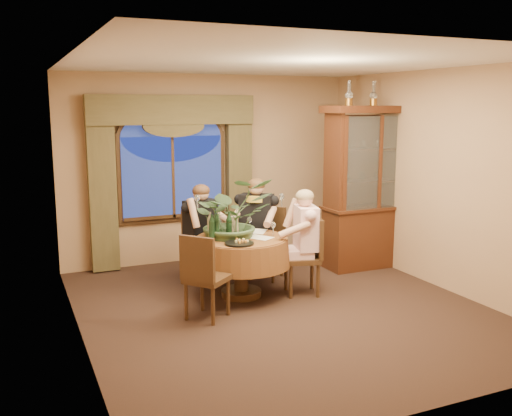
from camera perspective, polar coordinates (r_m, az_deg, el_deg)
name	(u,v)px	position (r m, az deg, el deg)	size (l,w,h in m)	color
floor	(282,308)	(6.78, 2.60, -9.98)	(5.00, 5.00, 0.00)	black
wall_back	(210,168)	(8.73, -4.64, 3.99)	(4.50, 4.50, 0.00)	#9E7856
wall_right	(440,180)	(7.69, 17.90, 2.70)	(5.00, 5.00, 0.00)	#9E7856
ceiling	(284,62)	(6.38, 2.80, 14.35)	(5.00, 5.00, 0.00)	white
window	(173,177)	(8.49, -8.30, 3.07)	(1.62, 0.10, 1.32)	navy
arched_transom	(172,124)	(8.43, -8.44, 8.33)	(1.60, 0.06, 0.44)	navy
drapery_left	(103,190)	(8.25, -15.10, 1.77)	(0.38, 0.14, 2.32)	#484023
drapery_right	(239,182)	(8.79, -1.71, 2.61)	(0.38, 0.14, 2.32)	#484023
swag_valance	(173,110)	(8.35, -8.33, 9.69)	(2.45, 0.16, 0.42)	#484023
dining_table	(241,267)	(7.08, -1.49, -5.90)	(1.22, 1.22, 0.75)	maroon
china_cabinet	(370,188)	(8.43, 11.35, 2.02)	(1.44, 0.57, 2.34)	#38180B
oil_lamp_left	(349,93)	(8.12, 9.29, 11.26)	(0.11, 0.11, 0.34)	#A5722D
oil_lamp_center	(374,93)	(8.35, 11.68, 11.15)	(0.11, 0.11, 0.34)	#A5722D
oil_lamp_right	(397,94)	(8.59, 13.94, 11.03)	(0.11, 0.11, 0.34)	#A5722D
chair_right	(302,257)	(7.16, 4.61, -4.87)	(0.42, 0.42, 0.96)	black
chair_back_right	(266,244)	(7.78, 0.99, -3.62)	(0.42, 0.42, 0.96)	black
chair_back	(204,246)	(7.69, -5.23, -3.82)	(0.42, 0.42, 0.96)	black
chair_front_left	(207,276)	(6.36, -4.92, -6.81)	(0.42, 0.42, 0.96)	black
person_pink	(306,242)	(7.16, 4.99, -3.36)	(0.48, 0.44, 1.33)	beige
person_back	(201,234)	(7.57, -5.55, -2.60)	(0.48, 0.44, 1.34)	black
person_scarf	(257,229)	(7.72, 0.05, -2.08)	(0.50, 0.46, 1.39)	black
stoneware_vase	(234,226)	(7.02, -2.24, -1.83)	(0.13, 0.13, 0.25)	#8B755D
centerpiece_plant	(232,186)	(6.95, -2.46, 2.20)	(0.97, 1.08, 0.84)	#3C5836
olive_bowl	(244,236)	(6.97, -1.24, -2.79)	(0.14, 0.14, 0.04)	#4C5227
cheese_platter	(239,243)	(6.63, -1.68, -3.56)	(0.34, 0.34, 0.02)	black
wine_bottle_0	(216,224)	(6.98, -4.02, -1.58)	(0.07, 0.07, 0.33)	black
wine_bottle_1	(210,225)	(6.89, -4.60, -1.75)	(0.07, 0.07, 0.33)	tan
wine_bottle_2	(212,228)	(6.75, -4.45, -2.00)	(0.07, 0.07, 0.33)	black
wine_bottle_3	(216,227)	(6.80, -3.99, -1.91)	(0.07, 0.07, 0.33)	black
wine_bottle_4	(229,226)	(6.87, -2.71, -1.76)	(0.07, 0.07, 0.33)	black
tasting_paper_0	(260,237)	(6.95, 0.38, -2.96)	(0.21, 0.30, 0.00)	white
tasting_paper_1	(257,231)	(7.29, 0.13, -2.35)	(0.21, 0.30, 0.00)	white
wine_glass_person_pink	(273,229)	(7.03, 1.73, -2.11)	(0.07, 0.07, 0.18)	silver
wine_glass_person_back	(219,225)	(7.25, -3.69, -1.74)	(0.07, 0.07, 0.18)	silver
wine_glass_person_scarf	(249,224)	(7.34, -0.66, -1.58)	(0.07, 0.07, 0.18)	silver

